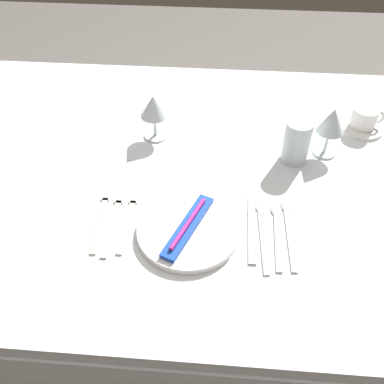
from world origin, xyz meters
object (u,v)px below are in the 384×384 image
(toothbrush_package, at_px, (188,226))
(spoon_tea, at_px, (289,225))
(fork_inner, at_px, (114,220))
(spoon_dessert, at_px, (277,228))
(spoon_soup, at_px, (262,226))
(fork_outer, at_px, (129,218))
(wine_glass_left, at_px, (332,123))
(fork_salad, at_px, (101,217))
(dinner_plate, at_px, (188,231))
(drink_tumbler, at_px, (297,142))
(coffee_cup_left, at_px, (365,117))
(dinner_knife, at_px, (252,230))
(wine_glass_centre, at_px, (154,108))

(toothbrush_package, distance_m, spoon_tea, 0.24)
(fork_inner, xyz_separation_m, spoon_dessert, (0.39, 0.01, 0.00))
(spoon_soup, bearing_deg, fork_outer, -179.95)
(spoon_soup, relative_size, wine_glass_left, 1.55)
(wine_glass_left, bearing_deg, spoon_soup, -122.05)
(fork_salad, bearing_deg, dinner_plate, -8.99)
(dinner_plate, bearing_deg, fork_salad, 171.01)
(drink_tumbler, bearing_deg, dinner_plate, -132.58)
(spoon_dessert, height_order, drink_tumbler, drink_tumbler)
(fork_inner, distance_m, drink_tumbler, 0.53)
(fork_inner, bearing_deg, coffee_cup_left, 32.62)
(dinner_plate, bearing_deg, spoon_dessert, 8.70)
(dinner_plate, distance_m, spoon_tea, 0.24)
(fork_salad, distance_m, spoon_tea, 0.45)
(drink_tumbler, bearing_deg, fork_salad, -151.82)
(toothbrush_package, height_order, coffee_cup_left, coffee_cup_left)
(toothbrush_package, bearing_deg, coffee_cup_left, 43.00)
(dinner_knife, bearing_deg, spoon_soup, 29.29)
(wine_glass_centre, bearing_deg, coffee_cup_left, 8.13)
(spoon_soup, height_order, spoon_dessert, same)
(spoon_dessert, bearing_deg, wine_glass_centre, 135.13)
(fork_salad, distance_m, wine_glass_centre, 0.36)
(dinner_knife, relative_size, spoon_soup, 0.94)
(toothbrush_package, xyz_separation_m, spoon_soup, (0.17, 0.03, -0.02))
(dinner_plate, distance_m, spoon_dessert, 0.21)
(spoon_dessert, height_order, spoon_tea, same)
(toothbrush_package, relative_size, spoon_tea, 0.93)
(wine_glass_left, bearing_deg, dinner_plate, -137.47)
(spoon_dessert, bearing_deg, fork_outer, 179.78)
(wine_glass_centre, xyz_separation_m, drink_tumbler, (0.40, -0.07, -0.04))
(drink_tumbler, bearing_deg, fork_outer, -148.05)
(toothbrush_package, xyz_separation_m, wine_glass_centre, (-0.13, 0.37, 0.07))
(spoon_tea, xyz_separation_m, wine_glass_left, (0.12, 0.29, 0.10))
(toothbrush_package, bearing_deg, dinner_knife, 7.67)
(spoon_dessert, relative_size, coffee_cup_left, 2.15)
(wine_glass_left, bearing_deg, spoon_dessert, -116.69)
(dinner_plate, xyz_separation_m, fork_outer, (-0.15, 0.03, -0.01))
(toothbrush_package, relative_size, fork_outer, 1.03)
(fork_inner, xyz_separation_m, coffee_cup_left, (0.67, 0.43, 0.04))
(spoon_dessert, xyz_separation_m, wine_glass_left, (0.15, 0.30, 0.10))
(wine_glass_centre, relative_size, wine_glass_left, 0.94)
(dinner_plate, xyz_separation_m, spoon_dessert, (0.21, 0.03, -0.01))
(coffee_cup_left, xyz_separation_m, drink_tumbler, (-0.22, -0.16, 0.02))
(fork_inner, height_order, spoon_dessert, spoon_dessert)
(wine_glass_centre, height_order, wine_glass_left, wine_glass_left)
(spoon_tea, bearing_deg, drink_tumbler, 82.73)
(fork_inner, height_order, wine_glass_left, wine_glass_left)
(spoon_dessert, bearing_deg, fork_inner, -179.15)
(coffee_cup_left, bearing_deg, drink_tumbler, -143.46)
(spoon_dessert, bearing_deg, dinner_plate, -171.30)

